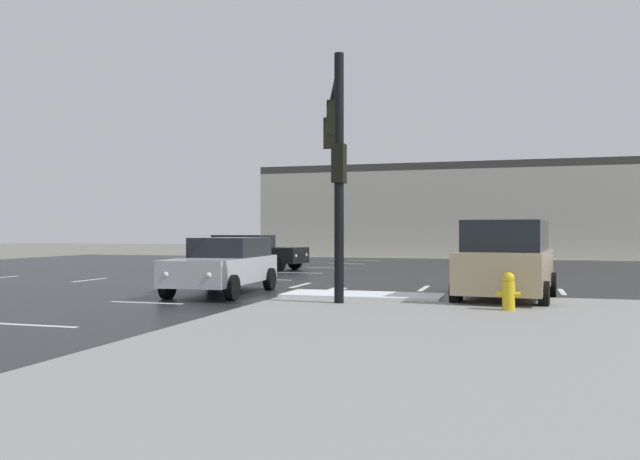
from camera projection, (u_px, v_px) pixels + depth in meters
The scene contains 11 objects.
ground_plane at pixel (244, 285), 21.88m from camera, with size 120.00×120.00×0.00m, color slate.
road_asphalt at pixel (244, 284), 21.88m from camera, with size 44.00×44.00×0.02m, color #232326.
snow_strip_curbside at pixel (363, 295), 16.61m from camera, with size 4.00×1.60×0.06m, color white.
lane_markings at pixel (262, 288), 20.22m from camera, with size 36.15×36.15×0.01m.
traffic_signal_mast at pixel (335, 144), 16.79m from camera, with size 2.11×5.99×5.73m.
fire_hydrant at pixel (509, 291), 13.67m from camera, with size 0.48×0.26×0.79m.
strip_building_background at pixel (463, 211), 46.77m from camera, with size 27.84×8.00×6.35m.
sedan_black at pixel (253, 251), 30.06m from camera, with size 4.66×2.37×1.58m.
suv_tan at pixel (507, 259), 16.46m from camera, with size 2.54×4.97×2.03m.
sedan_green at pixel (518, 251), 29.93m from camera, with size 2.45×4.68×1.58m.
sedan_silver at pixel (224, 264), 18.55m from camera, with size 2.20×4.61×1.58m.
Camera 1 is at (8.73, -20.23, 1.79)m, focal length 36.85 mm.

